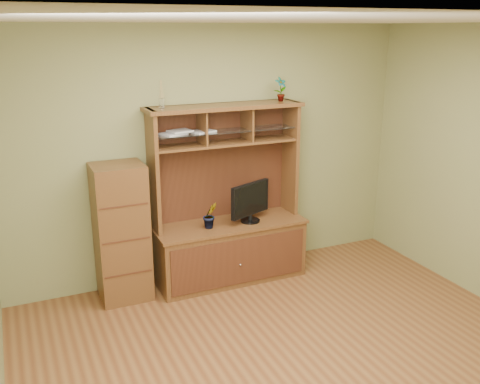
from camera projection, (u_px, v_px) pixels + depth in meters
room at (309, 209)px, 4.01m from camera, size 4.54×4.04×2.74m
media_hutch at (229, 233)px, 5.79m from camera, size 1.66×0.61×1.90m
monitor at (250, 202)px, 5.70m from camera, size 0.52×0.25×0.43m
orchid_plant at (210, 215)px, 5.54m from camera, size 0.16×0.14×0.28m
top_plant at (281, 89)px, 5.66m from camera, size 0.15×0.11×0.25m
reed_diffuser at (162, 97)px, 5.16m from camera, size 0.05×0.05×0.27m
magazines at (185, 132)px, 5.35m from camera, size 0.59×0.26×0.04m
side_cabinet at (121, 233)px, 5.31m from camera, size 0.50×0.46×1.40m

